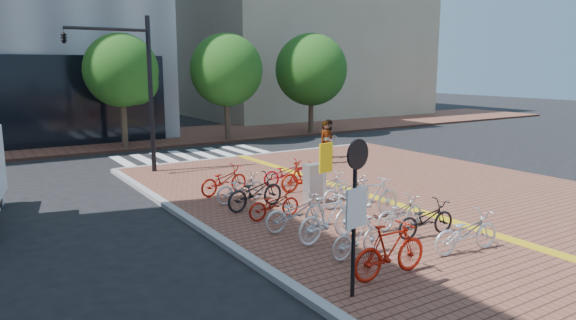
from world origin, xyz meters
TOP-DOWN VIEW (x-y plane):
  - ground at (0.00, 0.00)m, footprint 120.00×120.00m
  - kerb_north at (3.00, 12.00)m, footprint 14.00×0.25m
  - far_sidewalk at (0.00, 21.00)m, footprint 70.00×8.00m
  - building_beige at (18.00, 32.00)m, footprint 20.00×18.00m
  - crosswalk at (0.50, 14.00)m, footprint 7.50×4.00m
  - street_trees at (5.04, 17.45)m, footprint 16.20×4.60m
  - bike_0 at (-2.14, -2.55)m, footprint 1.89×0.55m
  - bike_1 at (-1.97, -1.35)m, footprint 1.59×0.57m
  - bike_2 at (-1.89, -0.15)m, footprint 1.97×0.76m
  - bike_3 at (-2.06, 1.03)m, footprint 1.85×0.68m
  - bike_4 at (-2.00, 2.23)m, footprint 1.61×0.58m
  - bike_5 at (-1.96, 3.39)m, footprint 2.09×1.00m
  - bike_6 at (-1.96, 4.35)m, footprint 1.84×0.83m
  - bike_7 at (-1.97, 5.54)m, footprint 1.91×0.96m
  - bike_8 at (0.33, -2.46)m, footprint 1.91×0.87m
  - bike_9 at (0.40, -1.18)m, footprint 1.79×0.76m
  - bike_10 at (0.36, -0.32)m, footprint 1.64×0.61m
  - bike_11 at (0.34, 0.77)m, footprint 1.95×0.65m
  - bike_12 at (0.53, 2.12)m, footprint 1.83×0.65m
  - bike_13 at (0.51, 3.10)m, footprint 1.70×0.62m
  - bike_14 at (0.51, 4.45)m, footprint 1.76×0.61m
  - bike_15 at (0.46, 5.48)m, footprint 1.81×0.78m
  - pedestrian_a at (4.26, 8.17)m, footprint 0.73×0.52m
  - pedestrian_b at (5.22, 9.21)m, footprint 0.96×0.79m
  - utility_box at (-0.06, 3.03)m, footprint 0.58×0.43m
  - yellow_sign at (-0.25, 2.17)m, footprint 0.55×0.18m
  - notice_sign at (-3.36, -2.89)m, footprint 0.55×0.17m
  - traffic_light_pole at (-4.13, 10.60)m, footprint 3.32×1.28m

SIDE VIEW (x-z plane):
  - ground at x=0.00m, z-range 0.00..0.00m
  - crosswalk at x=0.50m, z-range 0.00..0.01m
  - far_sidewalk at x=0.00m, z-range 0.00..0.15m
  - kerb_north at x=3.00m, z-range 0.00..0.15m
  - bike_4 at x=-2.00m, z-range 0.15..0.99m
  - bike_10 at x=0.36m, z-range 0.15..1.00m
  - bike_13 at x=0.51m, z-range 0.15..1.04m
  - bike_9 at x=0.40m, z-range 0.15..1.07m
  - bike_15 at x=0.46m, z-range 0.15..1.07m
  - bike_6 at x=-1.96m, z-range 0.15..1.08m
  - bike_1 at x=-1.97m, z-range 0.15..1.09m
  - bike_12 at x=0.53m, z-range 0.15..1.11m
  - bike_7 at x=-1.97m, z-range 0.15..1.11m
  - bike_3 at x=-2.06m, z-range 0.15..1.11m
  - bike_8 at x=0.33m, z-range 0.15..1.12m
  - bike_14 at x=0.51m, z-range 0.15..1.19m
  - bike_5 at x=-1.96m, z-range 0.15..1.21m
  - bike_0 at x=-2.14m, z-range 0.15..1.28m
  - bike_2 at x=-1.89m, z-range 0.15..1.31m
  - bike_11 at x=0.34m, z-range 0.15..1.31m
  - utility_box at x=-0.06m, z-range 0.15..1.39m
  - pedestrian_b at x=5.22m, z-range 0.15..1.96m
  - pedestrian_a at x=4.26m, z-range 0.15..2.03m
  - yellow_sign at x=-0.25m, z-range 0.54..2.56m
  - notice_sign at x=-3.36m, z-range 0.54..3.51m
  - street_trees at x=5.04m, z-range 0.92..7.27m
  - traffic_light_pole at x=-4.13m, z-range 1.33..7.52m
  - building_beige at x=18.00m, z-range 0.00..18.00m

